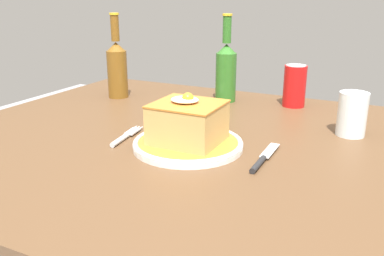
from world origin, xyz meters
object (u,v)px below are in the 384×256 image
object	(u,v)px
knife	(262,160)
drinking_glass	(352,117)
beer_bottle_green	(226,69)
side_plate_fries	(177,114)
soda_can	(295,86)
beer_bottle_amber	(117,67)
main_plate	(188,144)
fork	(124,137)

from	to	relation	value
knife	drinking_glass	bearing A→B (deg)	61.76
beer_bottle_green	drinking_glass	bearing A→B (deg)	-23.91
beer_bottle_green	side_plate_fries	bearing A→B (deg)	-104.26
soda_can	drinking_glass	world-z (taller)	soda_can
soda_can	beer_bottle_green	bearing A→B (deg)	-171.15
knife	beer_bottle_amber	bearing A→B (deg)	150.91
side_plate_fries	main_plate	bearing A→B (deg)	-55.97
main_plate	fork	distance (m)	0.16
beer_bottle_green	main_plate	bearing A→B (deg)	-79.12
knife	beer_bottle_green	size ratio (longest dim) A/B	0.62
main_plate	beer_bottle_green	world-z (taller)	beer_bottle_green
knife	drinking_glass	world-z (taller)	drinking_glass
soda_can	beer_bottle_amber	world-z (taller)	beer_bottle_amber
main_plate	knife	world-z (taller)	main_plate
beer_bottle_amber	beer_bottle_green	xyz separation A→B (m)	(0.33, 0.11, 0.00)
fork	knife	bearing A→B (deg)	1.20
beer_bottle_green	side_plate_fries	distance (m)	0.25
beer_bottle_green	drinking_glass	size ratio (longest dim) A/B	2.53
knife	soda_can	xyz separation A→B (m)	(-0.05, 0.46, 0.06)
beer_bottle_green	soda_can	bearing A→B (deg)	8.85
main_plate	beer_bottle_green	bearing A→B (deg)	100.88
soda_can	side_plate_fries	distance (m)	0.37
soda_can	side_plate_fries	world-z (taller)	soda_can
fork	side_plate_fries	distance (m)	0.22
beer_bottle_green	drinking_glass	distance (m)	0.43
knife	beer_bottle_amber	xyz separation A→B (m)	(-0.58, 0.33, 0.09)
beer_bottle_green	side_plate_fries	world-z (taller)	beer_bottle_green
fork	knife	world-z (taller)	same
fork	soda_can	size ratio (longest dim) A/B	1.14
soda_can	fork	bearing A→B (deg)	-121.02
main_plate	fork	bearing A→B (deg)	-173.69
knife	side_plate_fries	world-z (taller)	side_plate_fries
fork	beer_bottle_green	size ratio (longest dim) A/B	0.53
drinking_glass	side_plate_fries	size ratio (longest dim) A/B	0.62
fork	drinking_glass	size ratio (longest dim) A/B	1.35
main_plate	knife	xyz separation A→B (m)	(0.17, -0.01, -0.00)
fork	side_plate_fries	xyz separation A→B (m)	(0.02, 0.22, -0.00)
fork	beer_bottle_amber	world-z (taller)	beer_bottle_amber
side_plate_fries	fork	bearing A→B (deg)	-95.40
drinking_glass	soda_can	bearing A→B (deg)	131.88
knife	fork	bearing A→B (deg)	-178.80
beer_bottle_amber	drinking_glass	distance (m)	0.73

